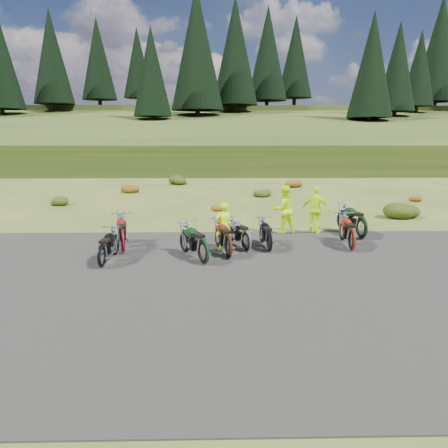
{
  "coord_description": "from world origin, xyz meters",
  "views": [
    {
      "loc": [
        -0.48,
        -12.77,
        3.67
      ],
      "look_at": [
        -0.18,
        0.65,
        1.01
      ],
      "focal_mm": 35.0,
      "sensor_mm": 36.0,
      "label": 1
    }
  ],
  "objects_px": {
    "person_middle": "(223,227)",
    "motorcycle_7": "(361,239)",
    "motorcycle_3": "(246,252)",
    "motorcycle_0": "(103,268)"
  },
  "relations": [
    {
      "from": "motorcycle_3",
      "to": "person_middle",
      "type": "xyz_separation_m",
      "value": [
        -0.74,
        0.19,
        0.79
      ]
    },
    {
      "from": "motorcycle_3",
      "to": "person_middle",
      "type": "distance_m",
      "value": 1.1
    },
    {
      "from": "motorcycle_7",
      "to": "person_middle",
      "type": "relative_size",
      "value": 1.45
    },
    {
      "from": "motorcycle_3",
      "to": "motorcycle_7",
      "type": "xyz_separation_m",
      "value": [
        4.35,
        1.73,
        0.0
      ]
    },
    {
      "from": "motorcycle_0",
      "to": "motorcycle_3",
      "type": "relative_size",
      "value": 0.97
    },
    {
      "from": "person_middle",
      "to": "motorcycle_7",
      "type": "bearing_deg",
      "value": 178.47
    },
    {
      "from": "motorcycle_7",
      "to": "person_middle",
      "type": "xyz_separation_m",
      "value": [
        -5.09,
        -1.54,
        0.79
      ]
    },
    {
      "from": "motorcycle_0",
      "to": "person_middle",
      "type": "relative_size",
      "value": 1.2
    },
    {
      "from": "motorcycle_0",
      "to": "motorcycle_7",
      "type": "relative_size",
      "value": 0.82
    },
    {
      "from": "motorcycle_3",
      "to": "motorcycle_7",
      "type": "relative_size",
      "value": 0.85
    }
  ]
}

